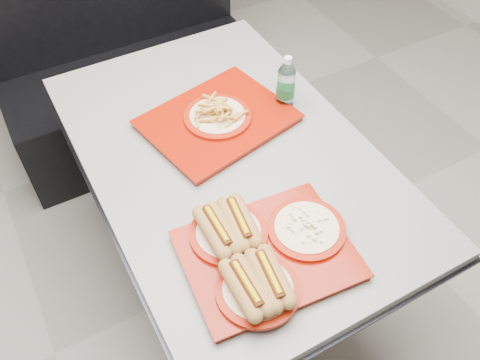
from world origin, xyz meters
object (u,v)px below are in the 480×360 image
tray_near (261,252)px  tray_far (218,118)px  water_bottle (286,86)px  booth_bench (130,67)px  diner_table (229,185)px

tray_near → tray_far: (0.15, 0.56, -0.01)m
tray_near → tray_far: 0.58m
water_bottle → booth_bench: bearing=106.8°
booth_bench → tray_near: size_ratio=2.70×
tray_near → tray_far: bearing=74.8°
tray_near → tray_far: tray_near is taller
tray_near → water_bottle: (0.41, 0.53, 0.05)m
diner_table → tray_near: (-0.12, -0.42, 0.20)m
diner_table → booth_bench: (0.00, 1.09, -0.18)m
booth_bench → water_bottle: (0.29, -0.98, 0.44)m
diner_table → booth_bench: 1.11m
booth_bench → water_bottle: booth_bench is taller
tray_far → tray_near: bearing=-105.2°
tray_near → diner_table: bearing=74.1°
booth_bench → diner_table: bearing=-90.0°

